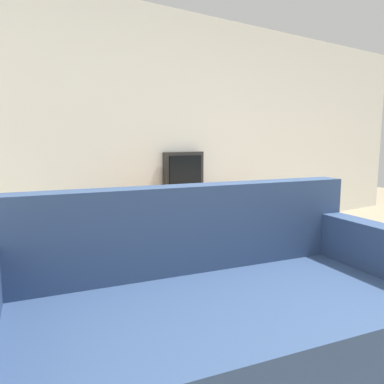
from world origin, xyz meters
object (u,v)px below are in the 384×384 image
(remote_on_stand, at_px, (192,199))
(tv_stand, at_px, (191,222))
(couch, at_px, (213,324))
(television, at_px, (184,175))
(book_stack, at_px, (138,199))
(set_top_box, at_px, (227,194))

(remote_on_stand, bearing_deg, tv_stand, 90.31)
(tv_stand, bearing_deg, couch, -121.08)
(couch, bearing_deg, television, 71.05)
(book_stack, bearing_deg, couch, -106.40)
(television, xyz_separation_m, book_stack, (-0.65, -0.12, -0.21))
(couch, bearing_deg, tv_stand, 69.39)
(book_stack, distance_m, set_top_box, 1.14)
(television, bearing_deg, tv_stand, -97.62)
(television, distance_m, set_top_box, 0.58)
(book_stack, relative_size, remote_on_stand, 1.26)
(book_stack, xyz_separation_m, remote_on_stand, (0.62, -0.08, -0.04))
(set_top_box, bearing_deg, book_stack, 176.09)
(set_top_box, bearing_deg, television, 157.35)
(book_stack, bearing_deg, remote_on_stand, -7.44)
(couch, bearing_deg, set_top_box, 59.99)
(tv_stand, bearing_deg, book_stack, 174.24)
(tv_stand, height_order, remote_on_stand, remote_on_stand)
(couch, xyz_separation_m, book_stack, (0.63, 2.14, 0.26))
(tv_stand, bearing_deg, remote_on_stand, -89.69)
(book_stack, bearing_deg, tv_stand, -5.76)
(remote_on_stand, xyz_separation_m, set_top_box, (0.51, 0.00, 0.02))
(television, distance_m, remote_on_stand, 0.33)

